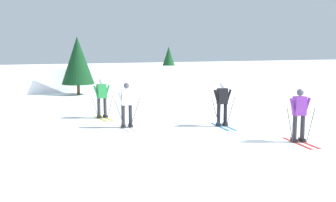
# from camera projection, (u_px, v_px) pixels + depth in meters

# --- Properties ---
(ground_plane) EXTENTS (120.00, 120.00, 0.00)m
(ground_plane) POSITION_uv_depth(u_px,v_px,m) (221.00, 142.00, 12.36)
(ground_plane) COLOR white
(far_snow_ridge) EXTENTS (80.00, 9.15, 1.66)m
(far_snow_ridge) POSITION_uv_depth(u_px,v_px,m) (68.00, 76.00, 31.01)
(far_snow_ridge) COLOR white
(far_snow_ridge) RESTS_ON ground
(skier_white) EXTENTS (1.00, 1.63, 1.71)m
(skier_white) POSITION_uv_depth(u_px,v_px,m) (127.00, 104.00, 14.50)
(skier_white) COLOR silver
(skier_white) RESTS_ON ground
(skier_purple) EXTENTS (0.98, 1.64, 1.71)m
(skier_purple) POSITION_uv_depth(u_px,v_px,m) (299.00, 112.00, 12.22)
(skier_purple) COLOR red
(skier_purple) RESTS_ON ground
(skier_green) EXTENTS (1.00, 1.62, 1.71)m
(skier_green) POSITION_uv_depth(u_px,v_px,m) (102.00, 96.00, 16.59)
(skier_green) COLOR gold
(skier_green) RESTS_ON ground
(skier_black) EXTENTS (0.99, 1.64, 1.71)m
(skier_black) POSITION_uv_depth(u_px,v_px,m) (222.00, 102.00, 14.80)
(skier_black) COLOR #237AC6
(skier_black) RESTS_ON ground
(conifer_far_left) EXTENTS (2.13, 2.13, 3.80)m
(conifer_far_left) POSITION_uv_depth(u_px,v_px,m) (78.00, 60.00, 25.21)
(conifer_far_left) COLOR #513823
(conifer_far_left) RESTS_ON ground
(conifer_far_right) EXTENTS (1.63, 1.63, 3.22)m
(conifer_far_right) POSITION_uv_depth(u_px,v_px,m) (169.00, 62.00, 31.66)
(conifer_far_right) COLOR #513823
(conifer_far_right) RESTS_ON ground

